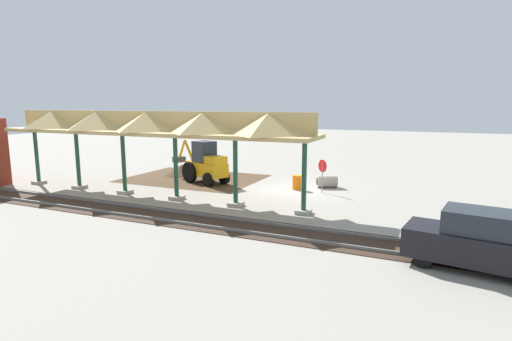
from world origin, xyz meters
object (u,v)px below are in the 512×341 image
stop_sign (322,169)px  distant_parked_car (477,241)px  backhoe (205,164)px  traffic_barrel (297,182)px  concrete_pipe (327,181)px

stop_sign → distant_parked_car: 11.84m
backhoe → stop_sign: bearing=-178.6°
stop_sign → traffic_barrel: stop_sign is taller
distant_parked_car → traffic_barrel: size_ratio=4.92×
stop_sign → backhoe: backhoe is taller
concrete_pipe → traffic_barrel: bearing=40.2°
distant_parked_car → traffic_barrel: (9.06, -9.41, -0.53)m
traffic_barrel → distant_parked_car: bearing=133.9°
backhoe → concrete_pipe: backhoe is taller
distant_parked_car → traffic_barrel: distant_parked_car is taller
distant_parked_car → stop_sign: bearing=-51.2°
traffic_barrel → concrete_pipe: bearing=-139.8°
concrete_pipe → traffic_barrel: 2.06m
stop_sign → distant_parked_car: bearing=128.8°
backhoe → concrete_pipe: bearing=-167.9°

